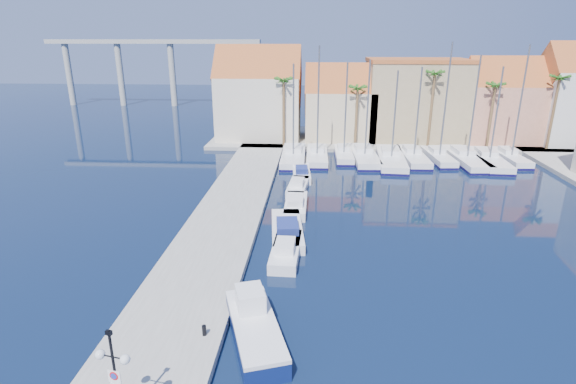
% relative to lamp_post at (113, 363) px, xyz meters
% --- Properties ---
extents(ground, '(260.00, 260.00, 0.00)m').
position_rel_lamp_post_xyz_m(ground, '(8.86, 6.65, -3.32)').
color(ground, black).
rests_on(ground, ground).
extents(quay_west, '(6.00, 77.00, 0.50)m').
position_rel_lamp_post_xyz_m(quay_west, '(-0.14, 20.15, -3.07)').
color(quay_west, gray).
rests_on(quay_west, ground).
extents(shore_north, '(54.00, 16.00, 0.50)m').
position_rel_lamp_post_xyz_m(shore_north, '(18.86, 54.65, -3.07)').
color(shore_north, gray).
rests_on(shore_north, ground).
extents(lamp_post, '(1.44, 0.60, 4.29)m').
position_rel_lamp_post_xyz_m(lamp_post, '(0.00, 0.00, 0.00)').
color(lamp_post, black).
rests_on(lamp_post, quay_west).
extents(bollard, '(0.22, 0.22, 0.56)m').
position_rel_lamp_post_xyz_m(bollard, '(1.93, 5.61, -2.54)').
color(bollard, black).
rests_on(bollard, quay_west).
extents(fishing_boat, '(4.09, 6.89, 2.29)m').
position_rel_lamp_post_xyz_m(fishing_boat, '(4.43, 6.11, -2.56)').
color(fishing_boat, '#0D1B50').
rests_on(fishing_boat, ground).
extents(motorboat_west_0, '(2.09, 5.99, 1.40)m').
position_rel_lamp_post_xyz_m(motorboat_west_0, '(5.42, 15.48, -2.81)').
color(motorboat_west_0, white).
rests_on(motorboat_west_0, ground).
extents(motorboat_west_1, '(3.11, 7.57, 1.40)m').
position_rel_lamp_post_xyz_m(motorboat_west_1, '(5.27, 19.09, -2.81)').
color(motorboat_west_1, white).
rests_on(motorboat_west_1, ground).
extents(motorboat_west_2, '(1.94, 5.97, 1.40)m').
position_rel_lamp_post_xyz_m(motorboat_west_2, '(5.70, 24.69, -2.81)').
color(motorboat_west_2, white).
rests_on(motorboat_west_2, ground).
extents(motorboat_west_3, '(2.23, 5.72, 1.40)m').
position_rel_lamp_post_xyz_m(motorboat_west_3, '(5.65, 30.05, -2.81)').
color(motorboat_west_3, white).
rests_on(motorboat_west_3, ground).
extents(motorboat_west_4, '(2.28, 5.98, 1.40)m').
position_rel_lamp_post_xyz_m(motorboat_west_4, '(5.86, 34.68, -2.81)').
color(motorboat_west_4, white).
rests_on(motorboat_west_4, ground).
extents(sailboat_0, '(3.07, 11.16, 11.95)m').
position_rel_lamp_post_xyz_m(sailboat_0, '(4.57, 42.19, -2.75)').
color(sailboat_0, white).
rests_on(sailboat_0, ground).
extents(sailboat_1, '(2.69, 10.01, 14.00)m').
position_rel_lamp_post_xyz_m(sailboat_1, '(7.57, 42.59, -2.71)').
color(sailboat_1, white).
rests_on(sailboat_1, ground).
extents(sailboat_2, '(2.30, 8.27, 12.06)m').
position_rel_lamp_post_xyz_m(sailboat_2, '(11.00, 43.35, -2.71)').
color(sailboat_2, white).
rests_on(sailboat_2, ground).
extents(sailboat_3, '(3.35, 11.26, 12.41)m').
position_rel_lamp_post_xyz_m(sailboat_3, '(13.58, 42.86, -2.75)').
color(sailboat_3, white).
rests_on(sailboat_3, ground).
extents(sailboat_4, '(3.95, 12.15, 11.25)m').
position_rel_lamp_post_xyz_m(sailboat_4, '(16.80, 41.79, -2.77)').
color(sailboat_4, white).
rests_on(sailboat_4, ground).
extents(sailboat_5, '(2.86, 10.15, 11.60)m').
position_rel_lamp_post_xyz_m(sailboat_5, '(19.73, 42.92, -2.75)').
color(sailboat_5, white).
rests_on(sailboat_5, ground).
extents(sailboat_6, '(2.83, 8.72, 14.42)m').
position_rel_lamp_post_xyz_m(sailboat_6, '(22.90, 42.89, -2.67)').
color(sailboat_6, white).
rests_on(sailboat_6, ground).
extents(sailboat_7, '(3.72, 11.69, 13.00)m').
position_rel_lamp_post_xyz_m(sailboat_7, '(26.12, 42.47, -2.75)').
color(sailboat_7, white).
rests_on(sailboat_7, ground).
extents(sailboat_8, '(3.37, 11.19, 11.74)m').
position_rel_lamp_post_xyz_m(sailboat_8, '(28.72, 42.01, -2.76)').
color(sailboat_8, white).
rests_on(sailboat_8, ground).
extents(sailboat_9, '(2.56, 8.58, 14.15)m').
position_rel_lamp_post_xyz_m(sailboat_9, '(31.81, 43.19, -2.67)').
color(sailboat_9, white).
rests_on(sailboat_9, ground).
extents(building_0, '(12.30, 9.00, 13.50)m').
position_rel_lamp_post_xyz_m(building_0, '(-1.14, 53.65, 3.21)').
color(building_0, beige).
rests_on(building_0, shore_north).
extents(building_1, '(10.30, 8.00, 11.00)m').
position_rel_lamp_post_xyz_m(building_1, '(10.86, 53.65, 1.98)').
color(building_1, '#CDB691').
rests_on(building_1, shore_north).
extents(building_2, '(14.20, 10.20, 11.50)m').
position_rel_lamp_post_xyz_m(building_2, '(21.86, 54.65, 2.94)').
color(building_2, tan).
rests_on(building_2, shore_north).
extents(building_3, '(10.30, 8.00, 12.00)m').
position_rel_lamp_post_xyz_m(building_3, '(33.86, 53.65, 2.54)').
color(building_3, tan).
rests_on(building_3, shore_north).
extents(building_4, '(8.30, 8.00, 14.00)m').
position_rel_lamp_post_xyz_m(building_4, '(42.86, 52.65, 3.65)').
color(building_4, silver).
rests_on(building_4, shore_north).
extents(palm_0, '(2.60, 2.60, 10.15)m').
position_rel_lamp_post_xyz_m(palm_0, '(2.86, 48.65, 5.76)').
color(palm_0, brown).
rests_on(palm_0, shore_north).
extents(palm_1, '(2.60, 2.60, 9.15)m').
position_rel_lamp_post_xyz_m(palm_1, '(12.86, 48.65, 4.82)').
color(palm_1, brown).
rests_on(palm_1, shore_north).
extents(palm_2, '(2.60, 2.60, 11.15)m').
position_rel_lamp_post_xyz_m(palm_2, '(22.86, 48.65, 6.70)').
color(palm_2, brown).
rests_on(palm_2, shore_north).
extents(palm_3, '(2.60, 2.60, 9.65)m').
position_rel_lamp_post_xyz_m(palm_3, '(30.86, 48.65, 5.29)').
color(palm_3, brown).
rests_on(palm_3, shore_north).
extents(palm_4, '(2.60, 2.60, 10.65)m').
position_rel_lamp_post_xyz_m(palm_4, '(38.86, 48.65, 6.23)').
color(palm_4, brown).
rests_on(palm_4, shore_north).
extents(viaduct, '(48.00, 2.20, 14.45)m').
position_rel_lamp_post_xyz_m(viaduct, '(-30.22, 88.65, 6.93)').
color(viaduct, '#9E9E99').
rests_on(viaduct, ground).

